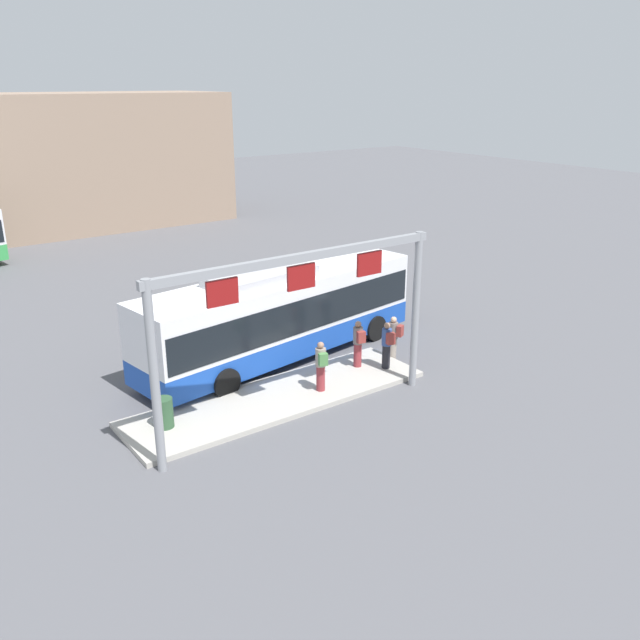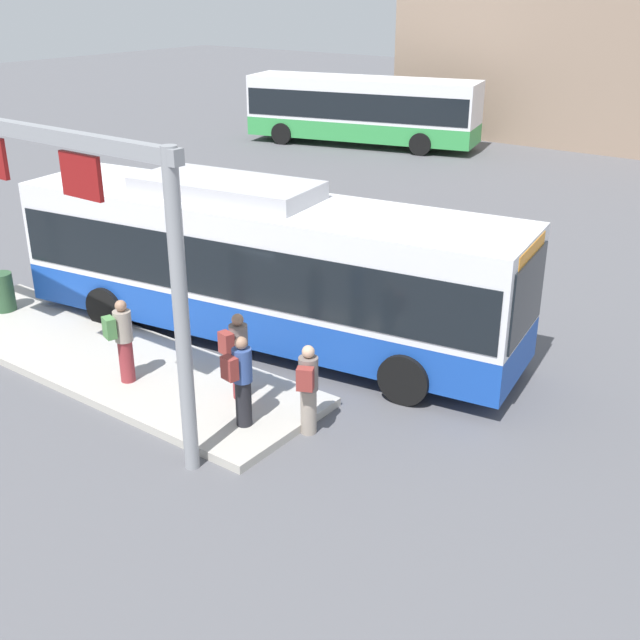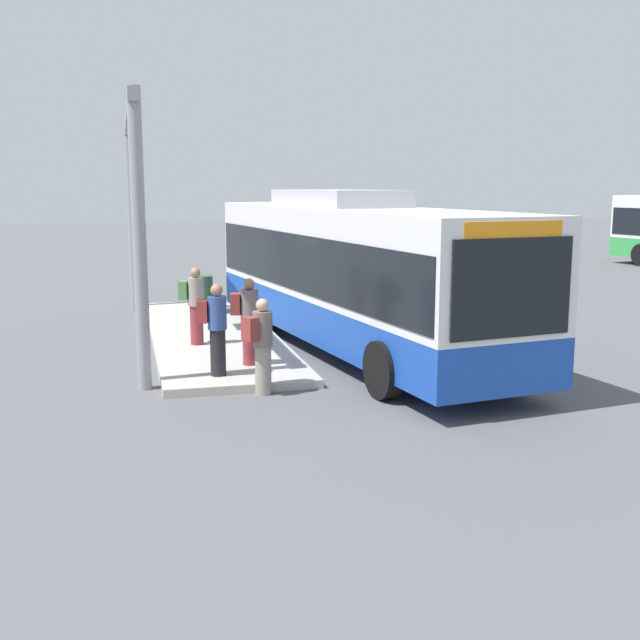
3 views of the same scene
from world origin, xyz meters
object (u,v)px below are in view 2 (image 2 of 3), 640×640
object	(u,v)px
bus_background_left	(362,107)
person_waiting_mid	(238,354)
trash_bin	(3,292)
bus_main	(262,261)
person_waiting_far	(123,339)
person_waiting_near	(241,379)
person_boarding	(308,388)

from	to	relation	value
bus_background_left	person_waiting_mid	world-z (taller)	bus_background_left
person_waiting_mid	trash_bin	bearing A→B (deg)	104.99
bus_main	person_waiting_far	world-z (taller)	bus_main
trash_bin	person_waiting_near	bearing A→B (deg)	-4.22
person_boarding	person_waiting_mid	distance (m)	1.63
bus_main	bus_background_left	bearing A→B (deg)	109.96
bus_background_left	person_waiting_near	distance (m)	26.20
bus_main	person_boarding	xyz separation A→B (m)	(3.17, -2.57, -0.92)
person_waiting_near	bus_main	bearing A→B (deg)	45.21
bus_background_left	person_waiting_mid	distance (m)	25.24
person_boarding	person_waiting_mid	bearing A→B (deg)	63.27
bus_main	person_waiting_near	world-z (taller)	bus_main
bus_background_left	person_waiting_far	bearing A→B (deg)	99.44
bus_main	person_waiting_near	xyz separation A→B (m)	(2.25, -3.24, -0.76)
person_boarding	person_waiting_far	size ratio (longest dim) A/B	1.00
person_boarding	trash_bin	size ratio (longest dim) A/B	1.86
bus_main	person_waiting_mid	xyz separation A→B (m)	(1.55, -2.54, -0.76)
bus_background_left	person_waiting_far	xyz separation A→B (m)	(9.91, -22.95, -0.73)
person_waiting_near	trash_bin	bearing A→B (deg)	96.16
trash_bin	person_boarding	bearing A→B (deg)	0.51
person_waiting_near	person_waiting_mid	bearing A→B (deg)	55.80
bus_background_left	trash_bin	world-z (taller)	bus_background_left
bus_main	trash_bin	xyz separation A→B (m)	(-5.70, -2.65, -1.20)
bus_background_left	person_boarding	xyz separation A→B (m)	(13.72, -22.18, -0.89)
person_waiting_mid	person_waiting_far	bearing A→B (deg)	124.40
person_boarding	person_waiting_near	bearing A→B (deg)	100.29
person_waiting_mid	person_boarding	bearing A→B (deg)	-76.95
person_waiting_mid	person_waiting_far	xyz separation A→B (m)	(-2.18, -0.81, 0.00)
person_waiting_near	person_boarding	bearing A→B (deg)	-43.68
person_boarding	person_waiting_near	xyz separation A→B (m)	(-0.92, -0.67, 0.16)
bus_background_left	trash_bin	xyz separation A→B (m)	(4.85, -22.26, -1.17)
person_boarding	person_waiting_near	size ratio (longest dim) A/B	1.00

